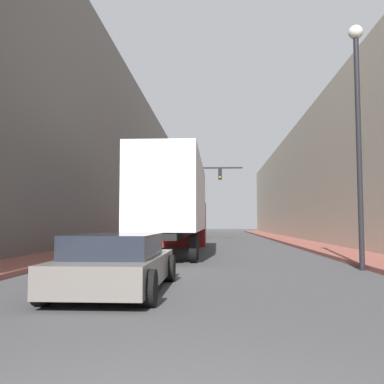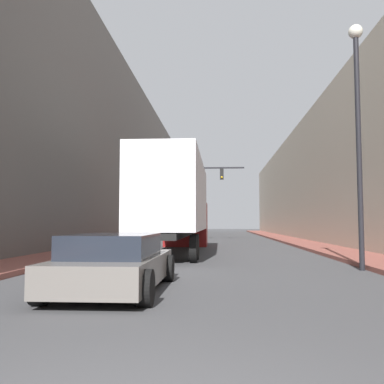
# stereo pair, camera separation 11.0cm
# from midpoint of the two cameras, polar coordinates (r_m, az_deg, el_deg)

# --- Properties ---
(sidewalk_right) EXTENTS (2.23, 80.00, 0.15)m
(sidewalk_right) POSITION_cam_midpoint_polar(r_m,az_deg,el_deg) (33.29, 13.08, -6.37)
(sidewalk_right) COLOR brown
(sidewalk_right) RESTS_ON ground
(sidewalk_left) EXTENTS (2.23, 80.00, 0.15)m
(sidewalk_left) POSITION_cam_midpoint_polar(r_m,az_deg,el_deg) (33.46, -7.95, -6.42)
(sidewalk_left) COLOR brown
(sidewalk_left) RESTS_ON ground
(building_right) EXTENTS (6.00, 80.00, 9.82)m
(building_right) POSITION_cam_midpoint_polar(r_m,az_deg,el_deg) (34.37, 19.73, 1.91)
(building_right) COLOR #BCB29E
(building_right) RESTS_ON ground
(building_left) EXTENTS (6.00, 80.00, 14.75)m
(building_left) POSITION_cam_midpoint_polar(r_m,az_deg,el_deg) (34.98, -14.49, 5.77)
(building_left) COLOR #66605B
(building_left) RESTS_ON ground
(semi_truck) EXTENTS (2.59, 13.26, 4.29)m
(semi_truck) POSITION_cam_midpoint_polar(r_m,az_deg,el_deg) (20.79, -2.32, -1.40)
(semi_truck) COLOR silver
(semi_truck) RESTS_ON ground
(sedan_car) EXTENTS (2.09, 4.49, 1.19)m
(sedan_car) POSITION_cam_midpoint_polar(r_m,az_deg,el_deg) (9.19, -10.30, -9.34)
(sedan_car) COLOR slate
(sedan_car) RESTS_ON ground
(traffic_signal_gantry) EXTENTS (7.39, 0.35, 6.21)m
(traffic_signal_gantry) POSITION_cam_midpoint_polar(r_m,az_deg,el_deg) (34.89, -1.96, 0.88)
(traffic_signal_gantry) COLOR black
(traffic_signal_gantry) RESTS_ON ground
(street_lamp) EXTENTS (0.44, 0.44, 7.62)m
(street_lamp) POSITION_cam_midpoint_polar(r_m,az_deg,el_deg) (14.37, 21.04, 9.77)
(street_lamp) COLOR black
(street_lamp) RESTS_ON ground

